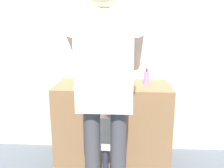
{
  "coord_description": "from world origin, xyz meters",
  "views": [
    {
      "loc": [
        0.13,
        -2.11,
        1.46
      ],
      "look_at": [
        0.0,
        0.15,
        0.9
      ],
      "focal_mm": 38.64,
      "sensor_mm": 36.0,
      "label": 1
    }
  ],
  "objects_px": {
    "toothbrush_cup": "(77,79)",
    "soap_bottle": "(146,78)",
    "adult_parent": "(105,76)",
    "child_toddler": "(110,137)"
  },
  "relations": [
    {
      "from": "child_toddler",
      "to": "toothbrush_cup",
      "type": "bearing_deg",
      "value": 131.71
    },
    {
      "from": "toothbrush_cup",
      "to": "adult_parent",
      "type": "distance_m",
      "value": 0.78
    },
    {
      "from": "toothbrush_cup",
      "to": "soap_bottle",
      "type": "height_order",
      "value": "toothbrush_cup"
    },
    {
      "from": "toothbrush_cup",
      "to": "child_toddler",
      "type": "distance_m",
      "value": 0.72
    },
    {
      "from": "toothbrush_cup",
      "to": "soap_bottle",
      "type": "xyz_separation_m",
      "value": [
        0.72,
        0.02,
        0.01
      ]
    },
    {
      "from": "soap_bottle",
      "to": "adult_parent",
      "type": "distance_m",
      "value": 0.8
    },
    {
      "from": "adult_parent",
      "to": "soap_bottle",
      "type": "bearing_deg",
      "value": 62.05
    },
    {
      "from": "adult_parent",
      "to": "child_toddler",
      "type": "bearing_deg",
      "value": 84.98
    },
    {
      "from": "child_toddler",
      "to": "adult_parent",
      "type": "distance_m",
      "value": 0.67
    },
    {
      "from": "soap_bottle",
      "to": "adult_parent",
      "type": "xyz_separation_m",
      "value": [
        -0.37,
        -0.69,
        0.16
      ]
    }
  ]
}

